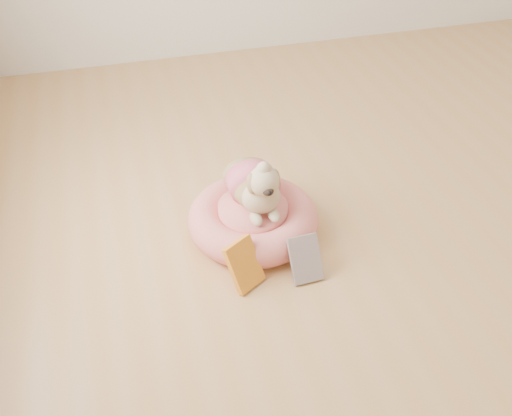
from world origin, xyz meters
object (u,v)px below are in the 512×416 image
object	(u,v)px
dog	(256,176)
book_white	(305,259)
pet_bed	(253,219)
book_yellow	(244,265)

from	to	relation	value
dog	book_white	distance (m)	0.40
pet_bed	dog	distance (m)	0.22
pet_bed	dog	bearing A→B (deg)	46.98
book_yellow	pet_bed	bearing A→B (deg)	37.16
book_white	dog	bearing A→B (deg)	106.79
book_yellow	book_white	world-z (taller)	book_yellow
pet_bed	dog	size ratio (longest dim) A/B	1.47
dog	book_yellow	distance (m)	0.38
pet_bed	book_white	size ratio (longest dim) A/B	2.99
book_white	book_yellow	bearing A→B (deg)	172.13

